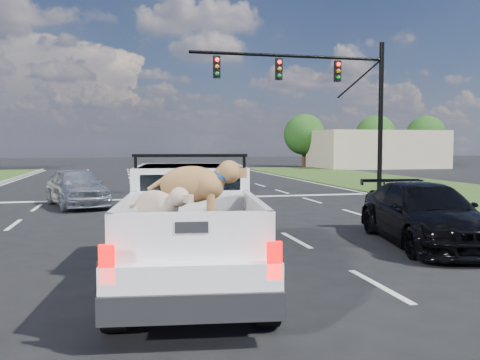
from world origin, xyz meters
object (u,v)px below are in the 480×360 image
object	(u,v)px
traffic_signal	(333,91)
black_coupe	(425,214)
pickup_truck	(190,221)
silver_sedan	(77,187)

from	to	relation	value
traffic_signal	black_coupe	world-z (taller)	traffic_signal
traffic_signal	pickup_truck	size ratio (longest dim) A/B	1.56
pickup_truck	black_coupe	size ratio (longest dim) A/B	1.22
pickup_truck	silver_sedan	distance (m)	11.38
traffic_signal	silver_sedan	bearing A→B (deg)	-167.75
silver_sedan	black_coupe	distance (m)	12.40
black_coupe	pickup_truck	bearing A→B (deg)	-151.37
silver_sedan	black_coupe	xyz separation A→B (m)	(8.29, -9.22, -0.03)
traffic_signal	black_coupe	size ratio (longest dim) A/B	1.91
silver_sedan	black_coupe	bearing A→B (deg)	-65.04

